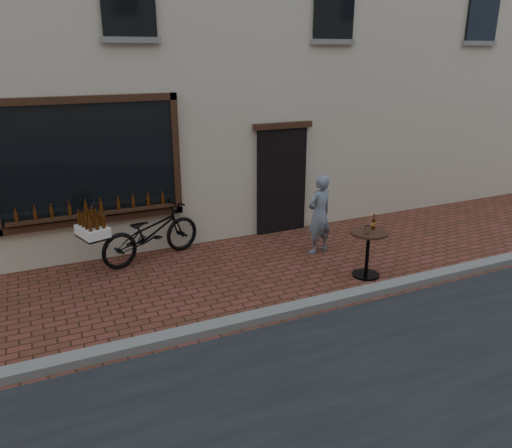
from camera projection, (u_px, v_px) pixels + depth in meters
name	position (u px, v px, depth m)	size (l,w,h in m)	color
ground	(273.00, 325.00, 7.06)	(90.00, 90.00, 0.00)	#522A1A
kerb	(267.00, 315.00, 7.21)	(90.00, 0.25, 0.12)	slate
cargo_bicycle	(149.00, 232.00, 9.13)	(2.37, 1.29, 1.12)	black
bistro_table	(368.00, 244.00, 8.43)	(0.63, 0.63, 1.09)	black
pedestrian	(319.00, 214.00, 9.40)	(0.56, 0.37, 1.53)	slate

